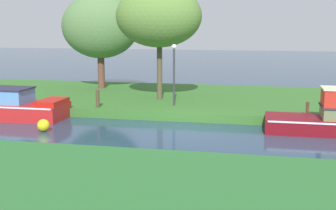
{
  "coord_description": "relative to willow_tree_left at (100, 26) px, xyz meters",
  "views": [
    {
      "loc": [
        3.21,
        -17.53,
        4.35
      ],
      "look_at": [
        -0.74,
        1.2,
        0.9
      ],
      "focal_mm": 47.88,
      "sensor_mm": 36.0,
      "label": 1
    }
  ],
  "objects": [
    {
      "name": "mooring_post_far",
      "position": [
        11.87,
        -6.35,
        -3.53
      ],
      "size": [
        0.14,
        0.14,
        0.61
      ],
      "primitive_type": "cylinder",
      "color": "#503022",
      "rests_on": "riverbank_far"
    },
    {
      "name": "channel_buoy",
      "position": [
        1.12,
        -9.91,
        -3.98
      ],
      "size": [
        0.51,
        0.51,
        0.51
      ],
      "primitive_type": "sphere",
      "color": "yellow",
      "rests_on": "ground_plane"
    },
    {
      "name": "riverbank_far",
      "position": [
        6.65,
        -1.94,
        -4.04
      ],
      "size": [
        72.0,
        10.0,
        0.4
      ],
      "primitive_type": "cube",
      "color": "#346A28",
      "rests_on": "ground_plane"
    },
    {
      "name": "ground_plane",
      "position": [
        6.65,
        -8.94,
        -4.24
      ],
      "size": [
        120.0,
        120.0,
        0.0
      ],
      "primitive_type": "plane",
      "color": "#233B52"
    },
    {
      "name": "lamp_post",
      "position": [
        5.65,
        -5.09,
        -1.95
      ],
      "size": [
        0.24,
        0.24,
        3.02
      ],
      "color": "#333338",
      "rests_on": "riverbank_far"
    },
    {
      "name": "willow_tree_left",
      "position": [
        0.0,
        0.0,
        0.0
      ],
      "size": [
        4.87,
        3.46,
        5.83
      ],
      "color": "brown",
      "rests_on": "riverbank_far"
    },
    {
      "name": "willow_tree_centre",
      "position": [
        4.52,
        -3.5,
        0.52
      ],
      "size": [
        4.51,
        3.42,
        5.98
      ],
      "color": "brown",
      "rests_on": "riverbank_far"
    },
    {
      "name": "mooring_post_near",
      "position": [
        2.15,
        -6.35,
        -3.41
      ],
      "size": [
        0.18,
        0.18,
        0.85
      ],
      "primitive_type": "cylinder",
      "color": "#463A24",
      "rests_on": "riverbank_far"
    }
  ]
}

